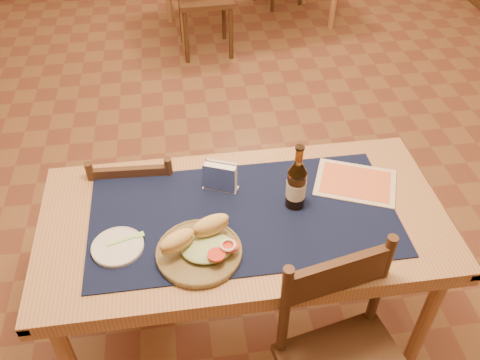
{
  "coord_description": "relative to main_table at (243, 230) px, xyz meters",
  "views": [
    {
      "loc": [
        -0.21,
        -2.18,
        2.19
      ],
      "look_at": [
        0.0,
        -0.7,
        0.85
      ],
      "focal_mm": 38.0,
      "sensor_mm": 36.0,
      "label": 1
    }
  ],
  "objects": [
    {
      "name": "baseboard",
      "position": [
        0.0,
        0.8,
        -0.62
      ],
      "size": [
        6.0,
        7.0,
        0.1
      ],
      "color": "#3F2916",
      "rests_on": "ground"
    },
    {
      "name": "beer_bottle",
      "position": [
        0.21,
        0.03,
        0.2
      ],
      "size": [
        0.08,
        0.08,
        0.29
      ],
      "color": "#4F2E0E",
      "rests_on": "placemat"
    },
    {
      "name": "side_plate",
      "position": [
        -0.48,
        -0.1,
        0.1
      ],
      "size": [
        0.19,
        0.19,
        0.02
      ],
      "color": "silver",
      "rests_on": "placemat"
    },
    {
      "name": "menu_card",
      "position": [
        0.49,
        0.12,
        0.09
      ],
      "size": [
        0.4,
        0.35,
        0.01
      ],
      "color": "beige",
      "rests_on": "placemat"
    },
    {
      "name": "fork",
      "position": [
        -0.44,
        -0.08,
        0.1
      ],
      "size": [
        0.14,
        0.06,
        0.0
      ],
      "color": "#97E47D",
      "rests_on": "side_plate"
    },
    {
      "name": "napkin_holder",
      "position": [
        -0.07,
        0.17,
        0.15
      ],
      "size": [
        0.15,
        0.1,
        0.13
      ],
      "color": "silver",
      "rests_on": "placemat"
    },
    {
      "name": "sandwich_plate",
      "position": [
        -0.18,
        -0.17,
        0.12
      ],
      "size": [
        0.32,
        0.32,
        0.12
      ],
      "color": "brown",
      "rests_on": "placemat"
    },
    {
      "name": "placemat",
      "position": [
        0.0,
        0.0,
        0.09
      ],
      "size": [
        1.2,
        0.6,
        0.01
      ],
      "primitive_type": "cube",
      "color": "black",
      "rests_on": "main_table"
    },
    {
      "name": "main_table",
      "position": [
        0.0,
        0.0,
        0.0
      ],
      "size": [
        1.6,
        0.8,
        0.75
      ],
      "color": "#AA8050",
      "rests_on": "ground"
    },
    {
      "name": "chair_main_far",
      "position": [
        -0.44,
        0.43,
        -0.23
      ],
      "size": [
        0.4,
        0.4,
        0.83
      ],
      "color": "#3F2916",
      "rests_on": "ground"
    }
  ]
}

